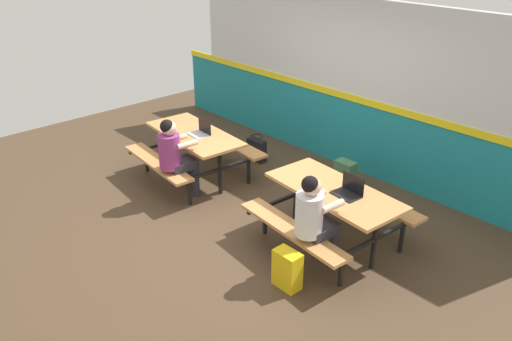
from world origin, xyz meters
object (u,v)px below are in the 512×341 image
at_px(laptop_dark, 349,191).
at_px(tote_bag_bright, 257,149).
at_px(student_further, 314,216).
at_px(laptop_silver, 201,132).
at_px(student_nearer, 175,153).
at_px(backpack_dark, 288,270).
at_px(picnic_table_left, 195,143).
at_px(picnic_table_right, 333,202).
at_px(satchel_spare, 345,175).

distance_m(laptop_dark, tote_bag_bright, 2.80).
bearing_deg(student_further, laptop_silver, 169.80).
relative_size(student_nearer, backpack_dark, 2.74).
bearing_deg(laptop_silver, tote_bag_bright, 88.27).
bearing_deg(tote_bag_bright, laptop_dark, -20.41).
xyz_separation_m(picnic_table_left, laptop_silver, (0.13, 0.03, 0.21)).
bearing_deg(laptop_silver, laptop_dark, 2.82).
relative_size(picnic_table_right, student_further, 1.43).
bearing_deg(picnic_table_right, laptop_dark, 6.09).
bearing_deg(satchel_spare, tote_bag_bright, -170.62).
bearing_deg(tote_bag_bright, laptop_silver, -91.73).
xyz_separation_m(student_further, laptop_silver, (-2.61, 0.47, 0.08)).
relative_size(picnic_table_right, laptop_silver, 5.10).
bearing_deg(picnic_table_right, student_further, -70.70).
height_order(picnic_table_left, laptop_dark, laptop_dark).
relative_size(laptop_silver, backpack_dark, 0.77).
height_order(student_nearer, laptop_dark, student_nearer).
bearing_deg(tote_bag_bright, student_nearer, -83.70).
height_order(student_further, laptop_silver, student_further).
bearing_deg(picnic_table_left, student_nearer, -59.39).
bearing_deg(satchel_spare, student_nearer, -125.85).
height_order(laptop_silver, laptop_dark, same).
height_order(picnic_table_left, student_further, student_further).
bearing_deg(picnic_table_right, student_nearer, -161.68).
relative_size(picnic_table_right, tote_bag_bright, 4.02).
bearing_deg(picnic_table_right, laptop_silver, -177.44).
xyz_separation_m(laptop_dark, backpack_dark, (0.03, -1.01, -0.57)).
bearing_deg(student_nearer, picnic_table_right, 18.32).
height_order(laptop_silver, satchel_spare, laptop_silver).
bearing_deg(student_nearer, laptop_silver, 109.66).
distance_m(laptop_dark, backpack_dark, 1.16).
distance_m(picnic_table_left, laptop_dark, 2.74).
height_order(student_nearer, tote_bag_bright, student_nearer).
bearing_deg(laptop_silver, backpack_dark, -18.48).
distance_m(student_nearer, laptop_dark, 2.49).
bearing_deg(student_nearer, laptop_dark, 17.39).
distance_m(student_nearer, laptop_silver, 0.66).
bearing_deg(picnic_table_left, satchel_spare, 37.82).
bearing_deg(tote_bag_bright, satchel_spare, 9.38).
bearing_deg(laptop_dark, tote_bag_bright, 159.59).
xyz_separation_m(picnic_table_right, laptop_dark, (0.19, 0.02, 0.21)).
bearing_deg(laptop_silver, picnic_table_left, -168.76).
distance_m(tote_bag_bright, satchel_spare, 1.63).
relative_size(picnic_table_left, student_nearer, 1.43).
xyz_separation_m(picnic_table_right, backpack_dark, (0.22, -0.99, -0.36)).
bearing_deg(student_further, picnic_table_left, 170.80).
xyz_separation_m(student_nearer, laptop_dark, (2.38, 0.74, 0.08)).
xyz_separation_m(picnic_table_left, picnic_table_right, (2.54, 0.13, 0.00)).
bearing_deg(backpack_dark, student_nearer, 173.80).
distance_m(picnic_table_left, backpack_dark, 2.91).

